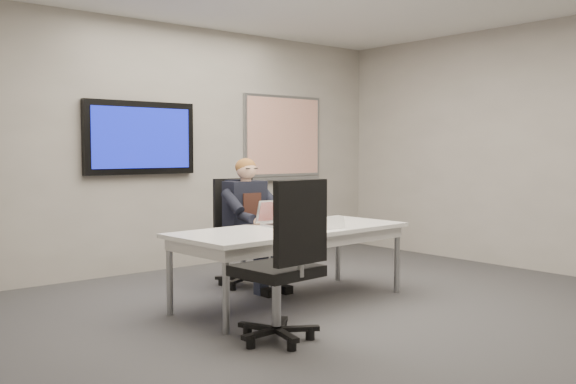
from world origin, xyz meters
TOP-DOWN VIEW (x-y plane):
  - floor at (0.00, 0.00)m, footprint 6.00×6.00m
  - wall_back at (0.00, 3.00)m, footprint 6.00×0.02m
  - wall_right at (3.00, 0.00)m, footprint 0.02×6.00m
  - conference_table at (-0.12, 0.83)m, footprint 2.24×1.02m
  - tv_display at (-0.50, 2.95)m, footprint 1.30×0.09m
  - whiteboard at (1.55, 2.97)m, footprint 1.25×0.08m
  - office_chair_far at (-0.02, 1.74)m, footprint 0.59×0.59m
  - office_chair_near at (-0.95, -0.03)m, footprint 0.59×0.59m
  - seated_person at (-0.03, 1.49)m, footprint 0.41×0.70m
  - laptop at (-0.10, 1.05)m, footprint 0.34×0.33m
  - name_tent at (0.09, 0.56)m, footprint 0.28×0.12m
  - pen at (-0.25, 0.49)m, footprint 0.02×0.16m

SIDE VIEW (x-z plane):
  - floor at x=0.00m, z-range -0.01..0.01m
  - office_chair_far at x=-0.02m, z-range -0.20..0.87m
  - office_chair_near at x=-0.95m, z-range -0.22..0.95m
  - seated_person at x=-0.03m, z-range -0.12..1.16m
  - conference_table at x=-0.12m, z-range 0.26..0.94m
  - pen at x=-0.25m, z-range 0.68..0.69m
  - name_tent at x=0.09m, z-range 0.68..0.78m
  - laptop at x=-0.10m, z-range 0.62..0.85m
  - wall_back at x=0.00m, z-range 0.00..2.80m
  - wall_right at x=3.00m, z-range 0.00..2.80m
  - tv_display at x=-0.50m, z-range 1.10..1.90m
  - whiteboard at x=1.55m, z-range 0.98..2.08m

